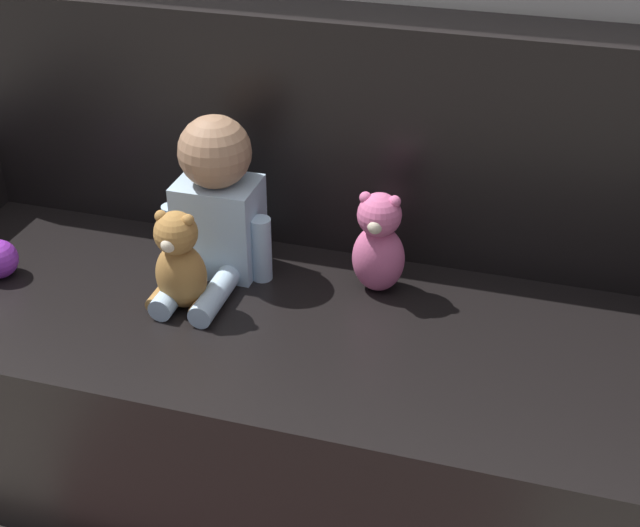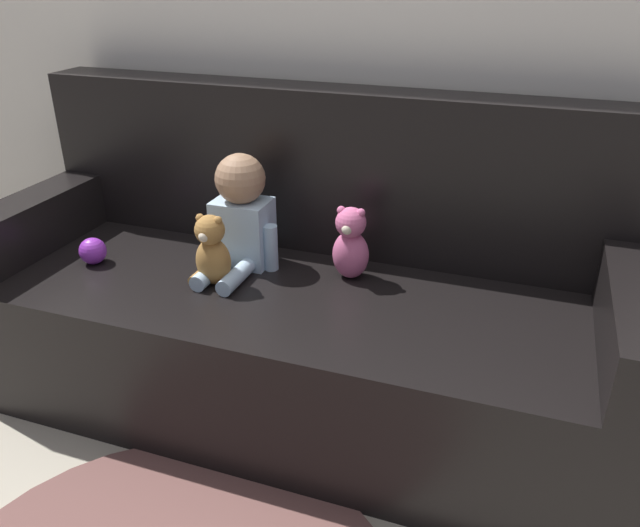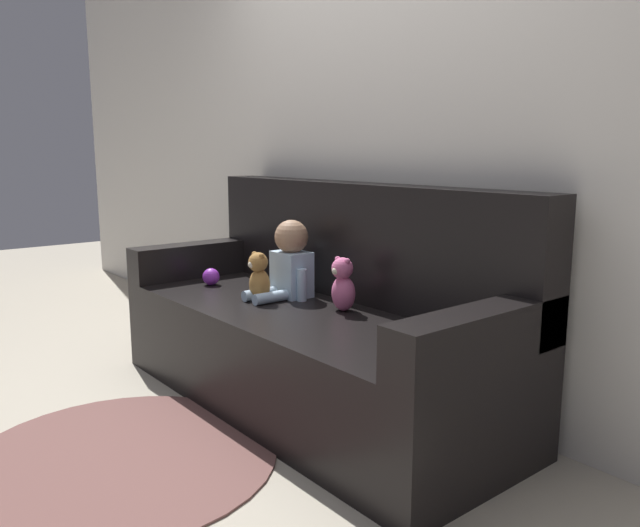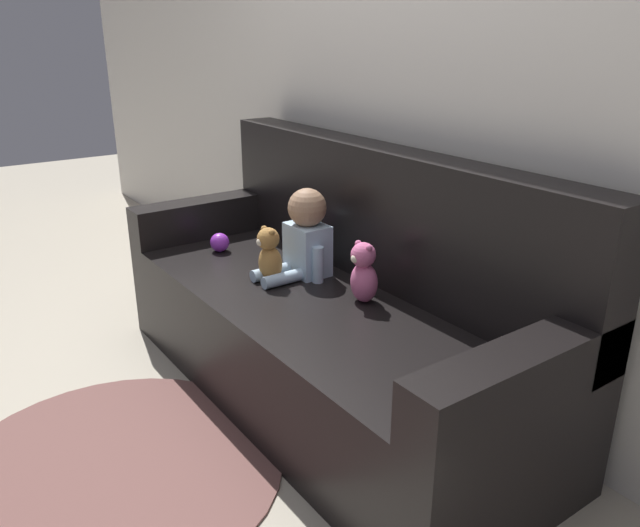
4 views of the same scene
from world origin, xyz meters
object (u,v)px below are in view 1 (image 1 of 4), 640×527
object	(u,v)px
person_baby	(216,205)
plush_toy_side	(379,243)
teddy_bear_brown	(179,264)
couch	(309,328)

from	to	relation	value
person_baby	plush_toy_side	distance (m)	0.38
person_baby	teddy_bear_brown	size ratio (longest dim) A/B	1.60
plush_toy_side	teddy_bear_brown	bearing A→B (deg)	-154.72
couch	teddy_bear_brown	size ratio (longest dim) A/B	8.88
teddy_bear_brown	plush_toy_side	size ratio (longest dim) A/B	0.97
couch	person_baby	xyz separation A→B (m)	(-0.22, 0.01, 0.29)
teddy_bear_brown	couch	bearing A→B (deg)	32.13
couch	plush_toy_side	xyz separation A→B (m)	(0.16, 0.04, 0.24)
person_baby	teddy_bear_brown	distance (m)	0.18
person_baby	plush_toy_side	world-z (taller)	person_baby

